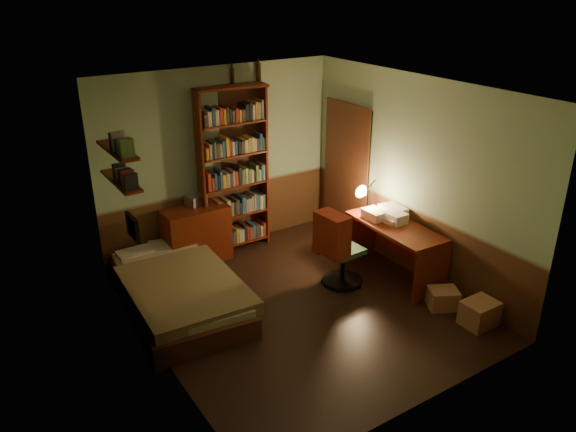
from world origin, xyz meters
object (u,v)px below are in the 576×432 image
bed (177,280)px  cardboard_box_a (479,313)px  desk (393,251)px  mini_stereo (196,199)px  cardboard_box_b (443,298)px  desk_lamp (372,189)px  office_chair (344,244)px  dresser (197,235)px  bookshelf (233,171)px

bed → cardboard_box_a: bed is taller
desk → cardboard_box_a: bearing=-84.5°
mini_stereo → cardboard_box_b: (1.88, -2.84, -0.74)m
bed → mini_stereo: mini_stereo is taller
mini_stereo → desk_lamp: desk_lamp is taller
bed → office_chair: size_ratio=1.96×
dresser → desk: (1.96, -1.82, -0.02)m
desk_lamp → office_chair: bearing=-145.7°
office_chair → dresser: bearing=125.7°
desk → cardboard_box_b: desk is taller
mini_stereo → cardboard_box_a: (1.96, -3.31, -0.71)m
mini_stereo → office_chair: office_chair is taller
dresser → office_chair: 2.07m
bed → office_chair: 2.11m
desk_lamp → cardboard_box_b: 1.75m
bookshelf → desk: bookshelf is taller
mini_stereo → desk_lamp: bearing=-51.9°
cardboard_box_b → mini_stereo: bearing=123.6°
desk_lamp → bed: bearing=-178.9°
desk → desk_lamp: (0.10, 0.60, 0.65)m
dresser → desk_lamp: bearing=-30.5°
bookshelf → cardboard_box_b: size_ratio=6.96×
bed → cardboard_box_b: 3.20m
mini_stereo → cardboard_box_a: size_ratio=0.66×
desk_lamp → cardboard_box_a: desk_lamp is taller
office_chair → cardboard_box_b: bearing=-63.2°
bookshelf → mini_stereo: bearing=-176.8°
cardboard_box_a → mini_stereo: bearing=120.6°
cardboard_box_a → dresser: bearing=122.5°
mini_stereo → cardboard_box_a: mini_stereo is taller
bed → cardboard_box_a: size_ratio=5.64×
dresser → mini_stereo: bearing=59.1°
bookshelf → desk_lamp: 1.92m
bed → desk: size_ratio=1.58×
cardboard_box_a → cardboard_box_b: 0.48m
bed → bookshelf: 1.85m
bed → mini_stereo: bearing=59.7°
desk → cardboard_box_b: bearing=-87.7°
mini_stereo → cardboard_box_b: size_ratio=0.76×
mini_stereo → desk_lamp: 2.40m
cardboard_box_b → bed: bearing=145.5°
desk_lamp → office_chair: (-0.75, -0.38, -0.47)m
desk → desk_lamp: size_ratio=2.48×
dresser → cardboard_box_a: 3.79m
mini_stereo → desk: (1.88, -1.94, -0.48)m
cardboard_box_a → cardboard_box_b: cardboard_box_a is taller
bookshelf → office_chair: (0.66, -1.68, -0.61)m
desk_lamp → cardboard_box_a: (-0.02, -1.97, -0.88)m
mini_stereo → office_chair: (1.23, -1.72, -0.30)m
dresser → mini_stereo: (0.07, 0.13, 0.46)m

